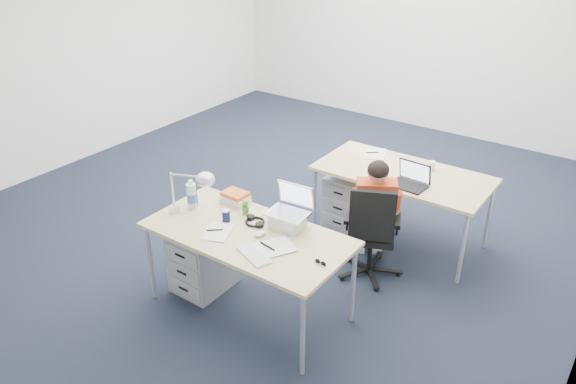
{
  "coord_description": "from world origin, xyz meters",
  "views": [
    {
      "loc": [
        3.07,
        -4.08,
        2.97
      ],
      "look_at": [
        0.7,
        -0.73,
        0.85
      ],
      "focal_mm": 35.0,
      "sensor_mm": 36.0,
      "label": 1
    }
  ],
  "objects_px": {
    "can_koozie": "(226,216)",
    "book_stack": "(235,198)",
    "desk_near": "(248,237)",
    "office_chair": "(370,250)",
    "bear_figurine": "(245,207)",
    "drawer_pedestal_near": "(204,259)",
    "dark_laptop": "(409,175)",
    "headphones": "(255,221)",
    "sunglasses": "(321,263)",
    "cordless_phone": "(194,197)",
    "drawer_pedestal_far": "(351,199)",
    "computer_mouse": "(260,233)",
    "silver_laptop": "(288,209)",
    "seated_person": "(373,213)",
    "far_cup": "(432,166)",
    "water_bottle": "(192,195)",
    "desk_lamp": "(185,191)",
    "desk_far": "(403,177)",
    "wireless_keyboard": "(254,255)"
  },
  "relations": [
    {
      "from": "desk_near",
      "to": "silver_laptop",
      "type": "xyz_separation_m",
      "value": [
        0.21,
        0.24,
        0.21
      ]
    },
    {
      "from": "seated_person",
      "to": "desk_lamp",
      "type": "bearing_deg",
      "value": -161.07
    },
    {
      "from": "office_chair",
      "to": "far_cup",
      "type": "distance_m",
      "value": 1.04
    },
    {
      "from": "seated_person",
      "to": "cordless_phone",
      "type": "relative_size",
      "value": 6.88
    },
    {
      "from": "drawer_pedestal_far",
      "to": "desk_far",
      "type": "bearing_deg",
      "value": -1.96
    },
    {
      "from": "office_chair",
      "to": "wireless_keyboard",
      "type": "xyz_separation_m",
      "value": [
        -0.33,
        -1.2,
        0.48
      ]
    },
    {
      "from": "far_cup",
      "to": "water_bottle",
      "type": "bearing_deg",
      "value": -125.43
    },
    {
      "from": "sunglasses",
      "to": "wireless_keyboard",
      "type": "bearing_deg",
      "value": -153.34
    },
    {
      "from": "headphones",
      "to": "water_bottle",
      "type": "relative_size",
      "value": 0.79
    },
    {
      "from": "drawer_pedestal_near",
      "to": "headphones",
      "type": "bearing_deg",
      "value": 14.93
    },
    {
      "from": "dark_laptop",
      "to": "far_cup",
      "type": "xyz_separation_m",
      "value": [
        0.03,
        0.44,
        -0.07
      ]
    },
    {
      "from": "desk_far",
      "to": "headphones",
      "type": "xyz_separation_m",
      "value": [
        -0.55,
        -1.53,
        0.06
      ]
    },
    {
      "from": "computer_mouse",
      "to": "headphones",
      "type": "bearing_deg",
      "value": 149.67
    },
    {
      "from": "water_bottle",
      "to": "sunglasses",
      "type": "xyz_separation_m",
      "value": [
        1.29,
        -0.07,
        -0.12
      ]
    },
    {
      "from": "drawer_pedestal_near",
      "to": "cordless_phone",
      "type": "height_order",
      "value": "cordless_phone"
    },
    {
      "from": "office_chair",
      "to": "water_bottle",
      "type": "xyz_separation_m",
      "value": [
        -1.17,
        -0.95,
        0.6
      ]
    },
    {
      "from": "book_stack",
      "to": "dark_laptop",
      "type": "height_order",
      "value": "dark_laptop"
    },
    {
      "from": "book_stack",
      "to": "seated_person",
      "type": "bearing_deg",
      "value": 42.89
    },
    {
      "from": "desk_near",
      "to": "desk_far",
      "type": "bearing_deg",
      "value": 72.92
    },
    {
      "from": "office_chair",
      "to": "sunglasses",
      "type": "height_order",
      "value": "office_chair"
    },
    {
      "from": "desk_near",
      "to": "computer_mouse",
      "type": "relative_size",
      "value": 15.83
    },
    {
      "from": "bear_figurine",
      "to": "drawer_pedestal_far",
      "type": "bearing_deg",
      "value": 65.83
    },
    {
      "from": "desk_far",
      "to": "can_koozie",
      "type": "bearing_deg",
      "value": -114.71
    },
    {
      "from": "cordless_phone",
      "to": "dark_laptop",
      "type": "bearing_deg",
      "value": 48.41
    },
    {
      "from": "book_stack",
      "to": "computer_mouse",
      "type": "bearing_deg",
      "value": -30.49
    },
    {
      "from": "desk_near",
      "to": "sunglasses",
      "type": "bearing_deg",
      "value": -2.94
    },
    {
      "from": "can_koozie",
      "to": "far_cup",
      "type": "distance_m",
      "value": 2.07
    },
    {
      "from": "headphones",
      "to": "book_stack",
      "type": "height_order",
      "value": "book_stack"
    },
    {
      "from": "desk_near",
      "to": "office_chair",
      "type": "bearing_deg",
      "value": 59.98
    },
    {
      "from": "headphones",
      "to": "computer_mouse",
      "type": "bearing_deg",
      "value": -17.86
    },
    {
      "from": "drawer_pedestal_far",
      "to": "cordless_phone",
      "type": "relative_size",
      "value": 3.47
    },
    {
      "from": "can_koozie",
      "to": "headphones",
      "type": "bearing_deg",
      "value": 28.85
    },
    {
      "from": "drawer_pedestal_far",
      "to": "can_koozie",
      "type": "bearing_deg",
      "value": -97.2
    },
    {
      "from": "silver_laptop",
      "to": "seated_person",
      "type": "bearing_deg",
      "value": 66.79
    },
    {
      "from": "headphones",
      "to": "sunglasses",
      "type": "relative_size",
      "value": 2.22
    },
    {
      "from": "book_stack",
      "to": "can_koozie",
      "type": "bearing_deg",
      "value": -63.69
    },
    {
      "from": "desk_near",
      "to": "wireless_keyboard",
      "type": "bearing_deg",
      "value": -42.92
    },
    {
      "from": "seated_person",
      "to": "silver_laptop",
      "type": "relative_size",
      "value": 3.32
    },
    {
      "from": "desk_near",
      "to": "cordless_phone",
      "type": "height_order",
      "value": "cordless_phone"
    },
    {
      "from": "bear_figurine",
      "to": "dark_laptop",
      "type": "relative_size",
      "value": 0.43
    },
    {
      "from": "drawer_pedestal_near",
      "to": "headphones",
      "type": "height_order",
      "value": "headphones"
    },
    {
      "from": "book_stack",
      "to": "cordless_phone",
      "type": "relative_size",
      "value": 1.4
    },
    {
      "from": "seated_person",
      "to": "book_stack",
      "type": "bearing_deg",
      "value": -167.79
    },
    {
      "from": "desk_far",
      "to": "headphones",
      "type": "distance_m",
      "value": 1.63
    },
    {
      "from": "can_koozie",
      "to": "book_stack",
      "type": "bearing_deg",
      "value": 116.31
    },
    {
      "from": "cordless_phone",
      "to": "desk_far",
      "type": "bearing_deg",
      "value": 56.69
    },
    {
      "from": "bear_figurine",
      "to": "drawer_pedestal_near",
      "type": "bearing_deg",
      "value": -168.35
    },
    {
      "from": "office_chair",
      "to": "book_stack",
      "type": "distance_m",
      "value": 1.27
    },
    {
      "from": "sunglasses",
      "to": "cordless_phone",
      "type": "bearing_deg",
      "value": 178.96
    },
    {
      "from": "drawer_pedestal_near",
      "to": "desk_lamp",
      "type": "xyz_separation_m",
      "value": [
        -0.03,
        -0.12,
        0.69
      ]
    }
  ]
}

